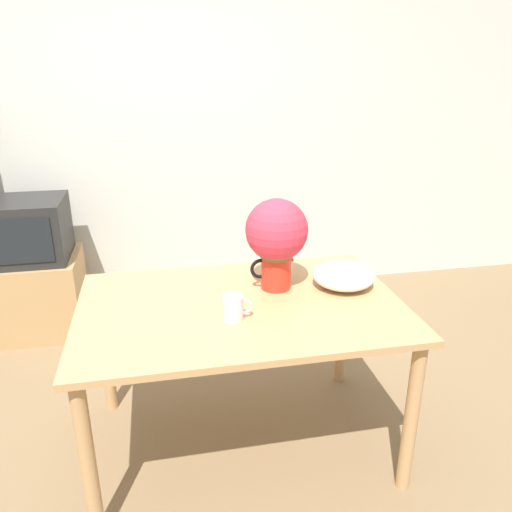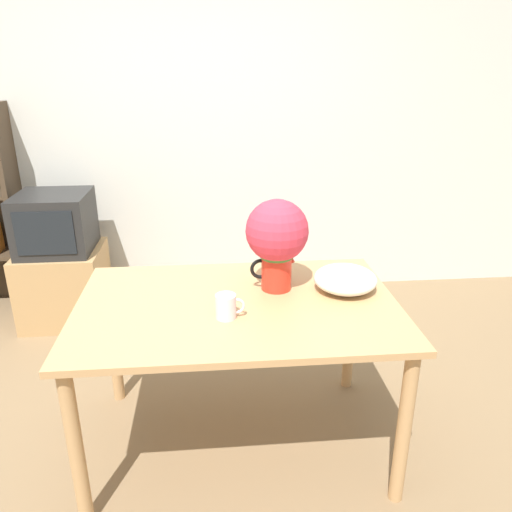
# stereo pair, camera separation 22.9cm
# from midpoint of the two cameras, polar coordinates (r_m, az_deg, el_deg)

# --- Properties ---
(ground_plane) EXTENTS (12.00, 12.00, 0.00)m
(ground_plane) POSITION_cam_midpoint_polar(r_m,az_deg,el_deg) (2.61, -9.35, -21.74)
(ground_plane) COLOR #7F6647
(wall_back) EXTENTS (8.00, 0.05, 2.60)m
(wall_back) POSITION_cam_midpoint_polar(r_m,az_deg,el_deg) (3.85, -11.88, 13.86)
(wall_back) COLOR silver
(wall_back) RESTS_ON ground_plane
(table) EXTENTS (1.43, 0.94, 0.77)m
(table) POSITION_cam_midpoint_polar(r_m,az_deg,el_deg) (2.27, -4.63, -7.67)
(table) COLOR tan
(table) RESTS_ON ground_plane
(flower_vase) EXTENTS (0.29, 0.29, 0.43)m
(flower_vase) POSITION_cam_midpoint_polar(r_m,az_deg,el_deg) (2.27, -0.52, 2.14)
(flower_vase) COLOR red
(flower_vase) RESTS_ON table
(coffee_mug) EXTENTS (0.12, 0.09, 0.10)m
(coffee_mug) POSITION_cam_midpoint_polar(r_m,az_deg,el_deg) (2.08, -5.72, -5.97)
(coffee_mug) COLOR silver
(coffee_mug) RESTS_ON table
(white_bowl) EXTENTS (0.29, 0.29, 0.11)m
(white_bowl) POSITION_cam_midpoint_polar(r_m,az_deg,el_deg) (2.38, 7.28, -2.26)
(white_bowl) COLOR white
(white_bowl) RESTS_ON table
(tv_stand) EXTENTS (0.57, 0.53, 0.54)m
(tv_stand) POSITION_cam_midpoint_polar(r_m,az_deg,el_deg) (3.82, -25.06, -4.00)
(tv_stand) COLOR tan
(tv_stand) RESTS_ON ground_plane
(tv_set) EXTENTS (0.48, 0.48, 0.40)m
(tv_set) POSITION_cam_midpoint_polar(r_m,az_deg,el_deg) (3.66, -26.20, 2.68)
(tv_set) COLOR black
(tv_set) RESTS_ON tv_stand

